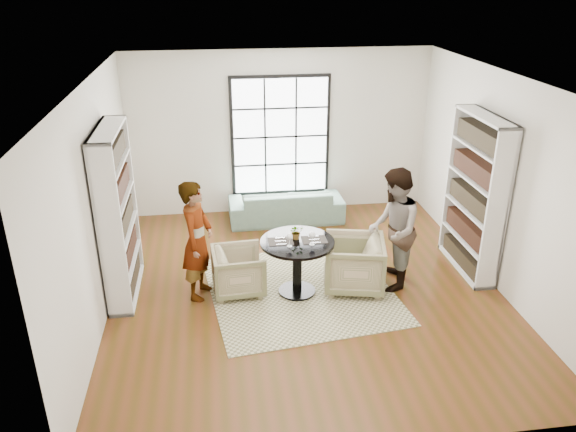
{
  "coord_description": "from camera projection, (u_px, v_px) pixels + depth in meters",
  "views": [
    {
      "loc": [
        -1.21,
        -6.92,
        4.26
      ],
      "look_at": [
        -0.21,
        0.4,
        0.99
      ],
      "focal_mm": 35.0,
      "sensor_mm": 36.0,
      "label": 1
    }
  ],
  "objects": [
    {
      "name": "placemat_left",
      "position": [
        281.0,
        241.0,
        7.71
      ],
      "size": [
        0.34,
        0.26,
        0.01
      ],
      "primitive_type": "cube",
      "rotation": [
        0.0,
        0.0,
        -0.01
      ],
      "color": "black",
      "rests_on": "pedestal_table"
    },
    {
      "name": "rug",
      "position": [
        301.0,
        290.0,
        8.1
      ],
      "size": [
        2.83,
        2.83,
        0.01
      ],
      "primitive_type": "cube",
      "rotation": [
        0.0,
        0.0,
        0.13
      ],
      "color": "#C5BD93",
      "rests_on": "ground"
    },
    {
      "name": "person_right",
      "position": [
        393.0,
        230.0,
        7.89
      ],
      "size": [
        0.88,
        1.01,
        1.78
      ],
      "primitive_type": "imported",
      "rotation": [
        0.0,
        0.0,
        -1.83
      ],
      "color": "gray",
      "rests_on": "ground"
    },
    {
      "name": "wine_glass_right",
      "position": [
        312.0,
        235.0,
        7.56
      ],
      "size": [
        0.09,
        0.09,
        0.2
      ],
      "color": "silver",
      "rests_on": "pedestal_table"
    },
    {
      "name": "placemat_right",
      "position": [
        314.0,
        240.0,
        7.75
      ],
      "size": [
        0.34,
        0.26,
        0.01
      ],
      "primitive_type": "cube",
      "rotation": [
        0.0,
        0.0,
        -0.01
      ],
      "color": "black",
      "rests_on": "pedestal_table"
    },
    {
      "name": "sofa",
      "position": [
        286.0,
        205.0,
        10.25
      ],
      "size": [
        2.07,
        0.84,
        0.6
      ],
      "primitive_type": "imported",
      "rotation": [
        0.0,
        0.0,
        3.16
      ],
      "color": "gray",
      "rests_on": "ground"
    },
    {
      "name": "person_left",
      "position": [
        197.0,
        240.0,
        7.67
      ],
      "size": [
        0.58,
        0.72,
        1.71
      ],
      "primitive_type": "imported",
      "rotation": [
        0.0,
        0.0,
        1.25
      ],
      "color": "gray",
      "rests_on": "ground"
    },
    {
      "name": "flower_centerpiece",
      "position": [
        296.0,
        232.0,
        7.75
      ],
      "size": [
        0.21,
        0.18,
        0.21
      ],
      "primitive_type": "imported",
      "rotation": [
        0.0,
        0.0,
        0.13
      ],
      "color": "gray",
      "rests_on": "pedestal_table"
    },
    {
      "name": "cutlery_left",
      "position": [
        281.0,
        241.0,
        7.7
      ],
      "size": [
        0.14,
        0.22,
        0.01
      ],
      "primitive_type": null,
      "rotation": [
        0.0,
        0.0,
        -0.01
      ],
      "color": "silver",
      "rests_on": "placemat_left"
    },
    {
      "name": "armchair_right",
      "position": [
        354.0,
        264.0,
        8.03
      ],
      "size": [
        1.0,
        0.99,
        0.77
      ],
      "primitive_type": "imported",
      "rotation": [
        0.0,
        0.0,
        -1.78
      ],
      "color": "#C3AC8B",
      "rests_on": "ground"
    },
    {
      "name": "wine_glass_left",
      "position": [
        290.0,
        237.0,
        7.52
      ],
      "size": [
        0.09,
        0.09,
        0.2
      ],
      "color": "silver",
      "rests_on": "pedestal_table"
    },
    {
      "name": "room_shell",
      "position": [
        301.0,
        195.0,
        8.13
      ],
      "size": [
        6.0,
        6.01,
        6.0
      ],
      "color": "silver",
      "rests_on": "ground"
    },
    {
      "name": "ground",
      "position": [
        306.0,
        289.0,
        8.15
      ],
      "size": [
        6.0,
        6.0,
        0.0
      ],
      "primitive_type": "plane",
      "color": "#5D2F16"
    },
    {
      "name": "pedestal_table",
      "position": [
        297.0,
        256.0,
        7.82
      ],
      "size": [
        1.03,
        1.03,
        0.82
      ],
      "rotation": [
        0.0,
        0.0,
        -0.01
      ],
      "color": "black",
      "rests_on": "ground"
    },
    {
      "name": "cutlery_right",
      "position": [
        314.0,
        239.0,
        7.75
      ],
      "size": [
        0.14,
        0.22,
        0.01
      ],
      "primitive_type": null,
      "rotation": [
        0.0,
        0.0,
        -0.01
      ],
      "color": "silver",
      "rests_on": "placemat_right"
    },
    {
      "name": "armchair_left",
      "position": [
        239.0,
        271.0,
        7.95
      ],
      "size": [
        0.78,
        0.76,
        0.66
      ],
      "primitive_type": "imported",
      "rotation": [
        0.0,
        0.0,
        1.64
      ],
      "color": "tan",
      "rests_on": "ground"
    }
  ]
}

